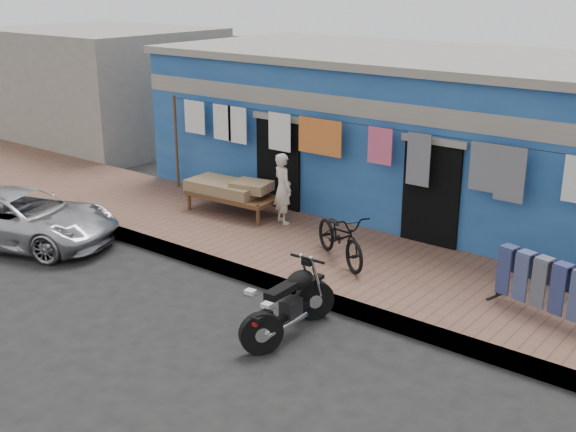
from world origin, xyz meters
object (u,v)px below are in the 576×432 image
Objects in this scene: bicycle at (341,231)px; car at (21,217)px; charpoy at (234,197)px; jeans_rack at (551,288)px; motorcycle at (289,302)px; seated_person at (283,188)px.

car is at bearing 144.88° from bicycle.
bicycle is (5.60, 2.50, 0.26)m from car.
bicycle is 3.32m from charpoy.
jeans_rack is at bearing -57.90° from bicycle.
bicycle is 1.03× the size of motorcycle.
motorcycle is at bearing -38.69° from charpoy.
bicycle reaches higher than motorcycle.
motorcycle is 0.87× the size of jeans_rack.
bicycle is at bearing 103.99° from motorcycle.
charpoy is (-1.18, -0.14, -0.36)m from seated_person.
seated_person reaches higher than charpoy.
car is at bearing 68.32° from seated_person.
car is at bearing -125.66° from charpoy.
car is 5.00m from seated_person.
bicycle is 0.90× the size of jeans_rack.
seated_person is at bearing 95.17° from bicycle.
car reaches higher than motorcycle.
car is 4.11m from charpoy.
jeans_rack is at bearing 36.83° from motorcycle.
seated_person reaches higher than bicycle.
bicycle is at bearing -14.63° from charpoy.
jeans_rack is (9.14, 2.58, 0.16)m from car.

